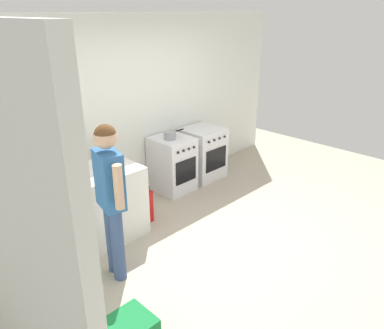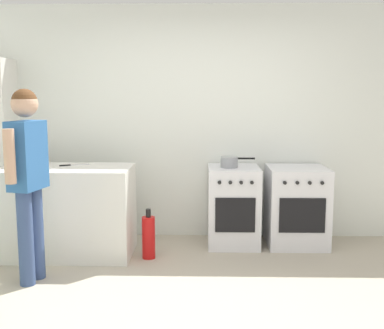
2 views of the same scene
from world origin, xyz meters
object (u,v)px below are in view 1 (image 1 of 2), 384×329
pot (170,135)px  oven_left (172,164)px  oven_right (202,153)px  person (110,190)px  knife_chef (81,170)px  fire_extinguisher (149,206)px  knife_utility (75,183)px  knife_bread (58,190)px

pot → oven_left: bearing=23.5°
oven_right → person: (-2.50, -1.10, 0.58)m
pot → person: size_ratio=0.22×
knife_chef → fire_extinguisher: knife_chef is taller
knife_utility → fire_extinguisher: knife_utility is taller
pot → knife_bread: size_ratio=1.04×
pot → knife_utility: pot is taller
oven_left → pot: size_ratio=2.32×
knife_utility → oven_left: bearing=15.5°
pot → knife_chef: size_ratio=1.28×
knife_utility → person: person is taller
knife_chef → knife_bread: bearing=-146.0°
oven_left → knife_utility: (-1.89, -0.52, 0.48)m
oven_left → knife_chef: knife_chef is taller
oven_right → person: size_ratio=0.51×
knife_chef → fire_extinguisher: (0.79, -0.23, -0.69)m
knife_chef → person: (-0.16, -0.86, 0.10)m
person → fire_extinguisher: size_ratio=3.34×
oven_right → knife_chef: knife_chef is taller
knife_chef → knife_utility: (-0.23, -0.27, 0.00)m
oven_left → knife_bread: bearing=-165.6°
knife_bread → knife_utility: same height
pot → knife_utility: 1.90m
oven_left → knife_bread: (-2.09, -0.54, 0.48)m
knife_utility → person: (0.07, -0.58, 0.10)m
knife_utility → knife_chef: bearing=50.2°
oven_left → oven_right: 0.68m
oven_left → person: person is taller
pot → knife_bread: pot is taller
person → knife_chef: bearing=79.6°
oven_right → pot: 0.88m
oven_left → pot: (-0.05, -0.02, 0.48)m
oven_right → knife_chef: bearing=-174.0°
pot → person: bearing=-148.5°
oven_left → person: bearing=-148.7°
knife_chef → knife_utility: size_ratio=1.15×
oven_left → knife_bread: knife_bread is taller
oven_right → knife_chef: size_ratio=2.96×
oven_right → fire_extinguisher: (-1.55, -0.48, -0.21)m
oven_right → pot: size_ratio=2.32×
knife_chef → knife_utility: bearing=-129.8°
pot → fire_extinguisher: bearing=-150.9°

